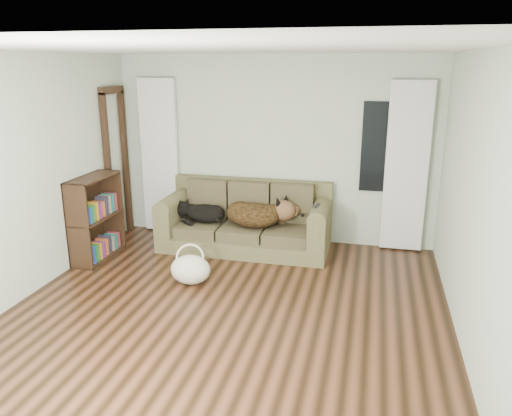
% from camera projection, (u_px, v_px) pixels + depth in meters
% --- Properties ---
extents(floor, '(5.00, 5.00, 0.00)m').
position_uv_depth(floor, '(223.00, 318.00, 5.03)').
color(floor, black).
rests_on(floor, ground).
extents(ceiling, '(5.00, 5.00, 0.00)m').
position_uv_depth(ceiling, '(218.00, 48.00, 4.30)').
color(ceiling, white).
rests_on(ceiling, ground).
extents(wall_back, '(4.50, 0.04, 2.60)m').
position_uv_depth(wall_back, '(274.00, 150.00, 7.00)').
color(wall_back, '#AEC3A7').
rests_on(wall_back, ground).
extents(wall_left, '(0.04, 5.00, 2.60)m').
position_uv_depth(wall_left, '(13.00, 181.00, 5.17)').
color(wall_left, '#AEC3A7').
rests_on(wall_left, ground).
extents(wall_right, '(0.04, 5.00, 2.60)m').
position_uv_depth(wall_right, '(478.00, 210.00, 4.16)').
color(wall_right, '#AEC3A7').
rests_on(wall_right, ground).
extents(curtain_left, '(0.55, 0.08, 2.25)m').
position_uv_depth(curtain_left, '(160.00, 157.00, 7.35)').
color(curtain_left, white).
rests_on(curtain_left, ground).
extents(curtain_right, '(0.55, 0.08, 2.25)m').
position_uv_depth(curtain_right, '(406.00, 168.00, 6.57)').
color(curtain_right, white).
rests_on(curtain_right, ground).
extents(window_pane, '(0.50, 0.03, 1.20)m').
position_uv_depth(window_pane, '(380.00, 147.00, 6.62)').
color(window_pane, black).
rests_on(window_pane, wall_back).
extents(door_casing, '(0.07, 0.60, 2.10)m').
position_uv_depth(door_casing, '(117.00, 166.00, 7.15)').
color(door_casing, black).
rests_on(door_casing, ground).
extents(sofa, '(2.29, 0.99, 0.94)m').
position_uv_depth(sofa, '(245.00, 217.00, 6.82)').
color(sofa, brown).
rests_on(sofa, floor).
extents(dog_black_lab, '(0.66, 0.52, 0.25)m').
position_uv_depth(dog_black_lab, '(203.00, 213.00, 6.92)').
color(dog_black_lab, black).
rests_on(dog_black_lab, sofa).
extents(dog_shepherd, '(0.90, 0.73, 0.35)m').
position_uv_depth(dog_shepherd, '(256.00, 216.00, 6.73)').
color(dog_shepherd, black).
rests_on(dog_shepherd, sofa).
extents(tv_remote, '(0.08, 0.19, 0.02)m').
position_uv_depth(tv_remote, '(316.00, 205.00, 6.36)').
color(tv_remote, black).
rests_on(tv_remote, sofa).
extents(tote_bag, '(0.49, 0.39, 0.34)m').
position_uv_depth(tote_bag, '(191.00, 270.00, 5.79)').
color(tote_bag, beige).
rests_on(tote_bag, floor).
extents(bookshelf, '(0.40, 0.90, 1.09)m').
position_uv_depth(bookshelf, '(96.00, 221.00, 6.49)').
color(bookshelf, black).
rests_on(bookshelf, floor).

